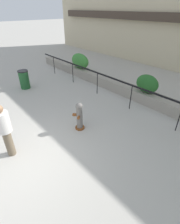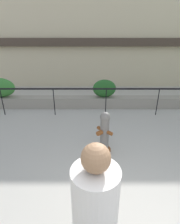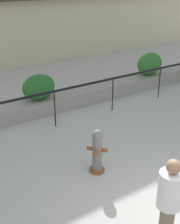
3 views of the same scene
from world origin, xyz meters
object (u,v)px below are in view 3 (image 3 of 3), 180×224
object	(u,v)px
hedge_bush_2	(150,64)
fire_hydrant	(97,151)
hedge_bush_1	(39,87)
pedestrian	(169,200)

from	to	relation	value
hedge_bush_2	fire_hydrant	bearing A→B (deg)	-144.09
hedge_bush_1	hedge_bush_2	size ratio (longest dim) A/B	0.95
hedge_bush_2	fire_hydrant	size ratio (longest dim) A/B	1.07
hedge_bush_2	fire_hydrant	world-z (taller)	hedge_bush_2
pedestrian	hedge_bush_2	bearing A→B (deg)	48.45
hedge_bush_2	hedge_bush_1	bearing A→B (deg)	180.00
fire_hydrant	pedestrian	distance (m)	2.49
hedge_bush_1	fire_hydrant	distance (m)	3.73
hedge_bush_1	pedestrian	world-z (taller)	pedestrian
hedge_bush_2	pedestrian	size ratio (longest dim) A/B	0.67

